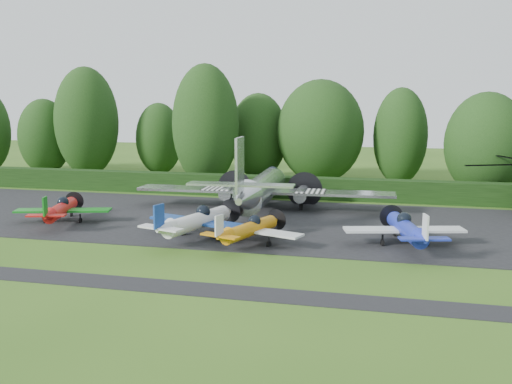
% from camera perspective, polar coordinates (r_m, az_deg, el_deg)
% --- Properties ---
extents(ground, '(160.00, 160.00, 0.00)m').
position_cam_1_polar(ground, '(34.56, -4.68, -6.35)').
color(ground, '#305618').
rests_on(ground, ground).
extents(apron, '(70.00, 18.00, 0.01)m').
position_cam_1_polar(apron, '(43.89, -0.63, -2.91)').
color(apron, black).
rests_on(apron, ground).
extents(taxiway_verge, '(70.00, 2.00, 0.00)m').
position_cam_1_polar(taxiway_verge, '(29.18, -8.38, -9.41)').
color(taxiway_verge, black).
rests_on(taxiway_verge, ground).
extents(hedgerow, '(90.00, 1.60, 2.00)m').
position_cam_1_polar(hedgerow, '(54.43, 2.18, -0.51)').
color(hedgerow, black).
rests_on(hedgerow, ground).
extents(transport_plane, '(21.80, 16.72, 6.99)m').
position_cam_1_polar(transport_plane, '(46.77, 0.46, 0.28)').
color(transport_plane, silver).
rests_on(transport_plane, ground).
extents(light_plane_red, '(7.09, 7.45, 2.72)m').
position_cam_1_polar(light_plane_red, '(45.01, -18.90, -1.64)').
color(light_plane_red, '#B71310').
rests_on(light_plane_red, ground).
extents(light_plane_white, '(7.98, 8.39, 3.07)m').
position_cam_1_polar(light_plane_white, '(38.19, -5.87, -2.87)').
color(light_plane_white, silver).
rests_on(light_plane_white, ground).
extents(light_plane_orange, '(6.76, 7.11, 2.60)m').
position_cam_1_polar(light_plane_orange, '(36.50, -0.62, -3.71)').
color(light_plane_orange, '#BC740B').
rests_on(light_plane_orange, ground).
extents(light_plane_blue, '(7.65, 8.04, 2.94)m').
position_cam_1_polar(light_plane_blue, '(37.21, 14.83, -3.55)').
color(light_plane_blue, '#1A289E').
rests_on(light_plane_blue, ground).
extents(tree_0, '(7.16, 7.16, 12.98)m').
position_cam_1_polar(tree_0, '(61.48, -5.07, 6.68)').
color(tree_0, black).
rests_on(tree_0, ground).
extents(tree_2, '(7.74, 7.74, 9.97)m').
position_cam_1_polar(tree_2, '(59.29, 21.97, 4.48)').
color(tree_2, black).
rests_on(tree_2, ground).
extents(tree_3, '(9.55, 9.55, 11.39)m').
position_cam_1_polar(tree_3, '(63.49, 6.45, 6.03)').
color(tree_3, black).
rests_on(tree_3, ground).
extents(tree_4, '(6.76, 6.76, 9.93)m').
position_cam_1_polar(tree_4, '(66.69, 0.23, 5.62)').
color(tree_4, black).
rests_on(tree_4, ground).
extents(tree_5, '(5.70, 5.70, 8.78)m').
position_cam_1_polar(tree_5, '(71.45, -9.66, 5.27)').
color(tree_5, black).
rests_on(tree_5, ground).
extents(tree_6, '(7.54, 7.54, 13.05)m').
position_cam_1_polar(tree_6, '(71.73, -16.58, 6.74)').
color(tree_6, black).
rests_on(tree_6, ground).
extents(tree_7, '(6.36, 6.36, 9.27)m').
position_cam_1_polar(tree_7, '(75.29, -20.38, 5.21)').
color(tree_7, black).
rests_on(tree_7, ground).
extents(tree_8, '(5.79, 5.79, 10.50)m').
position_cam_1_polar(tree_8, '(63.84, 14.23, 5.41)').
color(tree_8, black).
rests_on(tree_8, ground).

